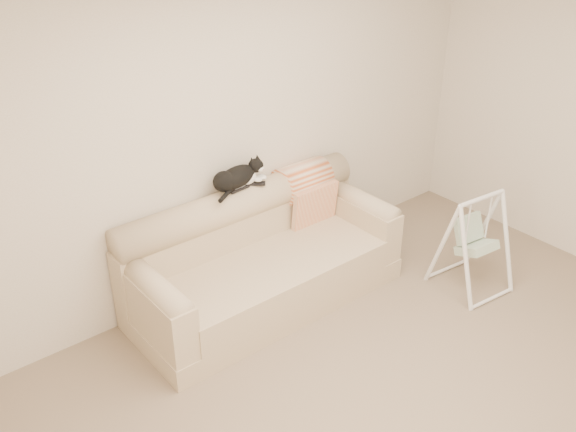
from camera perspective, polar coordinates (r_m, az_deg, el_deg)
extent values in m
plane|color=#7B6B59|center=(4.50, 11.53, -15.97)|extent=(5.00, 5.00, 0.00)
cube|color=beige|center=(5.02, -4.60, 7.44)|extent=(5.00, 0.04, 2.60)
cube|color=beige|center=(5.22, -1.87, -6.72)|extent=(2.20, 0.90, 0.18)
cube|color=beige|center=(5.03, -1.14, -5.35)|extent=(1.80, 0.68, 0.24)
cube|color=beige|center=(5.27, -4.19, -2.03)|extent=(2.20, 0.22, 0.50)
cylinder|color=beige|center=(5.11, -4.32, 1.12)|extent=(2.16, 0.28, 0.28)
cube|color=beige|center=(4.63, -11.79, -8.08)|extent=(0.20, 0.88, 0.42)
cylinder|color=beige|center=(4.51, -12.05, -5.94)|extent=(0.18, 0.84, 0.18)
cube|color=beige|center=(5.62, 6.11, -0.47)|extent=(0.20, 0.88, 0.42)
cylinder|color=beige|center=(5.52, 6.22, 1.43)|extent=(0.18, 0.84, 0.18)
cube|color=black|center=(5.01, -4.38, 2.46)|extent=(0.18, 0.07, 0.02)
cube|color=gray|center=(5.00, -4.38, 2.61)|extent=(0.10, 0.05, 0.01)
cube|color=black|center=(5.08, -2.98, 2.92)|extent=(0.16, 0.14, 0.02)
ellipsoid|color=black|center=(4.98, -4.59, 3.47)|extent=(0.41, 0.26, 0.16)
ellipsoid|color=black|center=(4.90, -5.72, 3.07)|extent=(0.21, 0.20, 0.16)
ellipsoid|color=white|center=(5.05, -3.54, 3.45)|extent=(0.17, 0.13, 0.11)
ellipsoid|color=black|center=(5.06, -2.88, 4.50)|extent=(0.14, 0.15, 0.11)
ellipsoid|color=white|center=(5.05, -2.44, 4.21)|extent=(0.07, 0.06, 0.05)
sphere|color=#BF7272|center=(5.03, -2.24, 4.15)|extent=(0.01, 0.01, 0.01)
cone|color=black|center=(5.03, -3.23, 4.99)|extent=(0.07, 0.07, 0.06)
cone|color=black|center=(5.07, -2.75, 5.22)|extent=(0.05, 0.06, 0.06)
sphere|color=#A4732A|center=(5.02, -2.66, 4.38)|extent=(0.02, 0.02, 0.02)
sphere|color=#A4732A|center=(5.05, -2.35, 4.54)|extent=(0.02, 0.02, 0.02)
ellipsoid|color=white|center=(5.08, -2.74, 3.30)|extent=(0.09, 0.10, 0.03)
ellipsoid|color=white|center=(5.11, -2.36, 3.50)|extent=(0.09, 0.10, 0.03)
cylinder|color=black|center=(4.85, -5.57, 1.87)|extent=(0.19, 0.14, 0.03)
cylinder|color=#D25E2C|center=(5.46, 1.25, 3.13)|extent=(0.45, 0.33, 0.33)
cube|color=#D25E2C|center=(5.44, 2.39, 0.63)|extent=(0.45, 0.09, 0.42)
cylinder|color=white|center=(5.21, 15.53, -3.71)|extent=(0.07, 0.29, 0.84)
cylinder|color=white|center=(5.35, 13.54, -2.50)|extent=(0.07, 0.29, 0.84)
cylinder|color=white|center=(5.54, 18.88, -2.18)|extent=(0.07, 0.29, 0.84)
cylinder|color=white|center=(5.67, 16.92, -1.08)|extent=(0.07, 0.29, 0.84)
cylinder|color=white|center=(5.25, 16.86, 1.52)|extent=(0.48, 0.09, 0.04)
cylinder|color=white|center=(5.52, 17.66, -6.98)|extent=(0.48, 0.08, 0.03)
cylinder|color=white|center=(5.78, 13.86, -4.60)|extent=(0.48, 0.08, 0.03)
cube|color=white|center=(5.44, 16.43, -2.71)|extent=(0.30, 0.28, 0.16)
cube|color=white|center=(5.44, 15.76, -1.06)|extent=(0.29, 0.15, 0.22)
cylinder|color=white|center=(5.25, 15.70, -0.71)|extent=(0.01, 0.01, 0.39)
cylinder|color=white|center=(5.42, 17.41, -0.02)|extent=(0.01, 0.01, 0.39)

